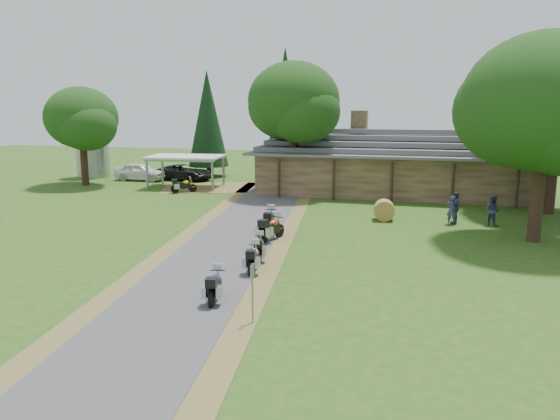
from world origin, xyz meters
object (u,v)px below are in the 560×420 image
(motorcycle_row_c, at_px, (259,246))
(motorcycle_row_e, at_px, (270,220))
(silo, at_px, (92,145))
(car_white_sedan, at_px, (141,169))
(motorcycle_row_d, at_px, (272,227))
(lodge, at_px, (396,161))
(motorcycle_carport_a, at_px, (184,185))
(motorcycle_row_b, at_px, (254,257))
(hay_bale, at_px, (384,210))
(car_dark_suv, at_px, (184,168))
(motorcycle_row_a, at_px, (215,284))
(carport, at_px, (186,172))

(motorcycle_row_c, height_order, motorcycle_row_e, motorcycle_row_e)
(silo, relative_size, motorcycle_row_e, 2.96)
(silo, relative_size, car_white_sedan, 1.00)
(motorcycle_row_d, bearing_deg, car_white_sedan, 58.53)
(lodge, xyz_separation_m, motorcycle_carport_a, (-15.68, -4.15, -1.85))
(motorcycle_row_b, relative_size, hay_bale, 1.44)
(car_white_sedan, bearing_deg, motorcycle_carport_a, -128.33)
(car_dark_suv, distance_m, motorcycle_row_a, 31.32)
(hay_bale, bearing_deg, car_white_sedan, 152.37)
(car_white_sedan, relative_size, motorcycle_row_e, 2.95)
(car_dark_suv, xyz_separation_m, motorcycle_row_a, (14.19, -27.91, -0.50))
(carport, relative_size, motorcycle_row_e, 2.93)
(lodge, height_order, carport, lodge)
(lodge, bearing_deg, motorcycle_row_c, -102.59)
(car_white_sedan, distance_m, motorcycle_row_d, 25.14)
(carport, distance_m, car_dark_suv, 4.37)
(carport, height_order, car_white_sedan, carport)
(lodge, relative_size, car_white_sedan, 3.57)
(lodge, relative_size, silo, 3.55)
(lodge, relative_size, motorcycle_row_d, 10.87)
(car_dark_suv, xyz_separation_m, hay_bale, (18.66, -12.85, -0.47))
(motorcycle_row_a, bearing_deg, motorcycle_carport_a, 16.08)
(carport, xyz_separation_m, motorcycle_row_b, (12.41, -20.43, -0.70))
(car_white_sedan, relative_size, motorcycle_carport_a, 3.40)
(carport, bearing_deg, car_white_sedan, 147.91)
(lodge, height_order, car_dark_suv, lodge)
(motorcycle_row_a, bearing_deg, carport, 15.35)
(motorcycle_row_c, xyz_separation_m, motorcycle_row_d, (-0.41, 3.30, 0.11))
(carport, distance_m, motorcycle_carport_a, 2.85)
(motorcycle_row_e, bearing_deg, motorcycle_row_d, -169.80)
(car_white_sedan, height_order, motorcycle_row_a, car_white_sedan)
(car_dark_suv, relative_size, motorcycle_row_e, 2.75)
(motorcycle_row_c, distance_m, motorcycle_carport_a, 19.61)
(lodge, distance_m, motorcycle_row_d, 17.77)
(hay_bale, bearing_deg, motorcycle_row_a, -106.52)
(car_dark_suv, height_order, hay_bale, car_dark_suv)
(car_dark_suv, xyz_separation_m, motorcycle_row_e, (13.16, -17.72, -0.37))
(motorcycle_row_d, height_order, motorcycle_row_e, motorcycle_row_e)
(motorcycle_row_e, xyz_separation_m, hay_bale, (5.50, 4.87, -0.10))
(motorcycle_row_d, bearing_deg, motorcycle_row_e, 34.17)
(carport, xyz_separation_m, hay_bale, (16.66, -8.97, -0.69))
(motorcycle_row_b, xyz_separation_m, motorcycle_carport_a, (-11.44, 17.85, 0.02))
(car_white_sedan, height_order, hay_bale, car_white_sedan)
(motorcycle_row_d, xyz_separation_m, motorcycle_row_e, (-0.55, 1.57, 0.02))
(carport, bearing_deg, motorcycle_row_c, -63.52)
(lodge, height_order, motorcycle_row_b, lodge)
(carport, height_order, motorcycle_row_b, carport)
(carport, distance_m, car_white_sedan, 6.32)
(silo, height_order, motorcycle_row_e, silo)
(carport, relative_size, motorcycle_row_b, 3.47)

